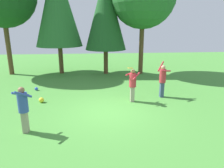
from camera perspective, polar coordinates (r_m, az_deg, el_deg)
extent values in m
plane|color=#478C38|center=(9.13, -1.14, -7.72)|extent=(40.00, 40.00, 0.00)
cube|color=#38476B|center=(11.15, 13.68, -1.55)|extent=(0.19, 0.22, 0.80)
cylinder|color=#B72D38|center=(10.96, 13.93, 2.20)|extent=(0.34, 0.34, 0.70)
sphere|color=tan|center=(10.87, 14.09, 4.51)|extent=(0.23, 0.23, 0.23)
cylinder|color=#B72D38|center=(10.74, 14.71, 3.53)|extent=(0.59, 0.28, 0.13)
cylinder|color=#B72D38|center=(11.01, 13.44, 4.81)|extent=(0.38, 0.21, 0.55)
cube|color=gray|center=(7.94, -23.01, -9.72)|extent=(0.19, 0.22, 0.79)
cylinder|color=#334C9E|center=(7.67, -23.59, -4.74)|extent=(0.34, 0.34, 0.68)
sphere|color=#8C6647|center=(7.54, -23.96, -1.59)|extent=(0.22, 0.22, 0.22)
cylinder|color=#334C9E|center=(7.78, -24.15, -2.59)|extent=(0.53, 0.37, 0.27)
cylinder|color=#334C9E|center=(7.38, -23.51, -2.71)|extent=(0.52, 0.36, 0.33)
cube|color=gray|center=(10.25, 5.67, -2.81)|extent=(0.19, 0.22, 0.77)
cylinder|color=#B72D38|center=(10.04, 5.78, 1.09)|extent=(0.34, 0.34, 0.67)
sphere|color=#8C6647|center=(9.94, 5.85, 3.50)|extent=(0.22, 0.22, 0.22)
cylinder|color=#B72D38|center=(9.87, 6.75, 2.15)|extent=(0.45, 0.43, 0.33)
cylinder|color=#B72D38|center=(10.09, 4.91, 2.87)|extent=(0.47, 0.45, 0.12)
cylinder|color=orange|center=(9.73, 5.14, 4.46)|extent=(0.34, 0.34, 0.07)
sphere|color=blue|center=(12.82, -20.31, -1.25)|extent=(0.20, 0.20, 0.20)
sphere|color=yellow|center=(10.73, -19.05, -4.23)|extent=(0.25, 0.25, 0.25)
sphere|color=red|center=(9.91, -23.81, -6.50)|extent=(0.22, 0.22, 0.22)
cylinder|color=brown|center=(16.70, -14.22, 9.53)|extent=(0.34, 0.34, 3.90)
cone|color=#28662D|center=(16.69, -15.04, 20.89)|extent=(3.51, 3.51, 6.24)
cylinder|color=brown|center=(16.25, 8.16, 10.51)|extent=(0.35, 0.35, 4.36)
cylinder|color=brown|center=(17.64, -26.92, 9.55)|extent=(0.35, 0.35, 4.46)
cylinder|color=brown|center=(16.10, -1.75, 9.00)|extent=(0.34, 0.34, 3.46)
cone|color=#1E5123|center=(16.02, -1.84, 19.50)|extent=(3.11, 3.11, 5.54)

